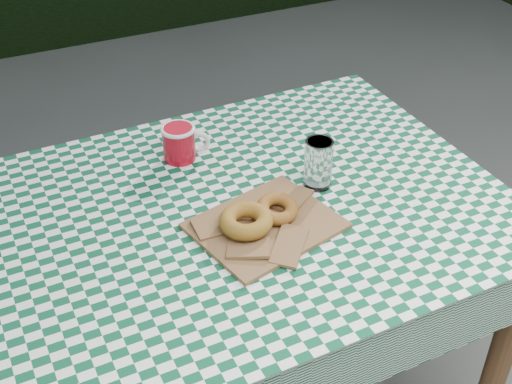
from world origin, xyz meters
TOP-DOWN VIEW (x-y plane):
  - table at (-0.15, 0.10)m, footprint 1.30×0.88m
  - tablecloth at (-0.15, 0.10)m, footprint 1.32×0.90m
  - paper_bag at (-0.07, 0.01)m, footprint 0.34×0.29m
  - bagel_front at (-0.11, 0.01)m, footprint 0.13×0.13m
  - bagel_back at (-0.04, 0.03)m, footprint 0.10×0.10m
  - coffee_mug at (-0.14, 0.34)m, footprint 0.19×0.19m
  - drinking_glass at (0.11, 0.11)m, footprint 0.08×0.08m

SIDE VIEW (x-z plane):
  - table at x=-0.15m, z-range 0.00..0.75m
  - tablecloth at x=-0.15m, z-range 0.75..0.76m
  - paper_bag at x=-0.07m, z-range 0.76..0.77m
  - bagel_back at x=-0.04m, z-range 0.77..0.80m
  - bagel_front at x=-0.11m, z-range 0.77..0.81m
  - coffee_mug at x=-0.14m, z-range 0.76..0.84m
  - drinking_glass at x=0.11m, z-range 0.76..0.87m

